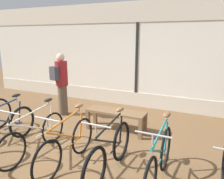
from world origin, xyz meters
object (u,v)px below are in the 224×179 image
(bicycle_left, at_px, (2,129))
(customer_near_rack, at_px, (61,82))
(display_bench, at_px, (116,114))
(bicycle_center_left, at_px, (35,135))
(bicycle_center_right, at_px, (110,152))
(bicycle_right, at_px, (159,161))
(bicycle_center, at_px, (67,145))

(bicycle_left, distance_m, customer_near_rack, 2.13)
(display_bench, bearing_deg, bicycle_left, -136.50)
(bicycle_center_left, height_order, display_bench, bicycle_center_left)
(bicycle_left, height_order, display_bench, bicycle_left)
(bicycle_left, xyz_separation_m, customer_near_rack, (-0.09, 2.06, 0.56))
(bicycle_center_left, relative_size, customer_near_rack, 0.99)
(bicycle_center_right, relative_size, bicycle_right, 0.97)
(bicycle_left, distance_m, display_bench, 2.42)
(bicycle_center_right, distance_m, customer_near_rack, 3.17)
(bicycle_center_right, distance_m, bicycle_right, 0.79)
(bicycle_center_left, xyz_separation_m, customer_near_rack, (-0.88, 2.00, 0.56))
(bicycle_center_left, bearing_deg, display_bench, 59.16)
(bicycle_center_left, distance_m, bicycle_center_right, 1.55)
(bicycle_center_left, height_order, bicycle_right, bicycle_right)
(bicycle_left, distance_m, bicycle_center_right, 2.35)
(bicycle_center_right, relative_size, customer_near_rack, 0.97)
(bicycle_center_right, bearing_deg, bicycle_right, 2.20)
(bicycle_left, relative_size, bicycle_center_left, 1.00)
(bicycle_left, xyz_separation_m, bicycle_center_right, (2.34, 0.10, 0.00))
(bicycle_left, height_order, bicycle_right, bicycle_right)
(bicycle_center_left, relative_size, bicycle_right, 0.98)
(bicycle_left, relative_size, customer_near_rack, 0.99)
(bicycle_center_right, bearing_deg, display_bench, 110.51)
(bicycle_right, relative_size, display_bench, 1.25)
(customer_near_rack, bearing_deg, bicycle_center, -50.91)
(bicycle_center, bearing_deg, customer_near_rack, 129.09)
(display_bench, bearing_deg, bicycle_center, -96.17)
(bicycle_left, bearing_deg, bicycle_center_right, 2.39)
(bicycle_right, height_order, customer_near_rack, customer_near_rack)
(bicycle_center_right, bearing_deg, bicycle_center_left, -178.58)
(display_bench, bearing_deg, customer_near_rack, 168.07)
(bicycle_center_left, xyz_separation_m, bicycle_center_right, (1.55, 0.04, 0.01))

